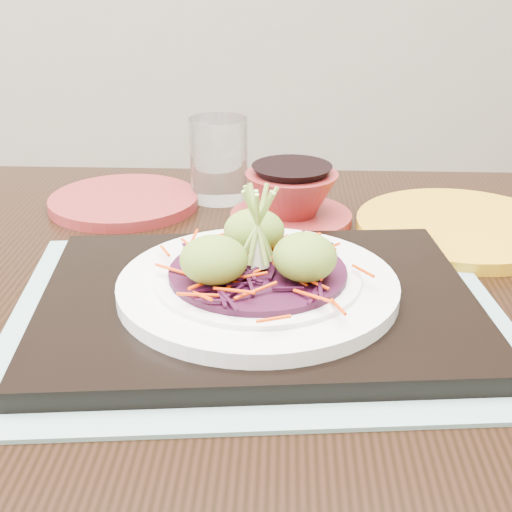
{
  "coord_description": "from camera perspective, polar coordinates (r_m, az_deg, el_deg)",
  "views": [
    {
      "loc": [
        0.01,
        -0.58,
        1.06
      ],
      "look_at": [
        0.06,
        -0.03,
        0.81
      ],
      "focal_mm": 50.0,
      "sensor_mm": 36.0,
      "label": 1
    }
  ],
  "objects": [
    {
      "name": "water_glass",
      "position": [
        0.87,
        -3.0,
        7.74
      ],
      "size": [
        0.08,
        0.08,
        0.1
      ],
      "primitive_type": "cylinder",
      "rotation": [
        0.0,
        0.0,
        0.14
      ],
      "color": "white",
      "rests_on": "dining_table"
    },
    {
      "name": "yellow_plate",
      "position": [
        0.81,
        15.97,
        2.24
      ],
      "size": [
        0.23,
        0.23,
        0.01
      ],
      "primitive_type": "cylinder",
      "rotation": [
        0.0,
        0.0,
        0.01
      ],
      "color": "#C38815",
      "rests_on": "dining_table"
    },
    {
      "name": "placemat",
      "position": [
        0.61,
        0.14,
        -4.49
      ],
      "size": [
        0.43,
        0.34,
        0.0
      ],
      "primitive_type": "cube",
      "rotation": [
        0.0,
        0.0,
        -0.02
      ],
      "color": "gray",
      "rests_on": "dining_table"
    },
    {
      "name": "terracotta_bowl_set",
      "position": [
        0.8,
        2.84,
        4.46
      ],
      "size": [
        0.15,
        0.15,
        0.06
      ],
      "rotation": [
        0.0,
        0.0,
        0.06
      ],
      "color": "maroon",
      "rests_on": "dining_table"
    },
    {
      "name": "cabbage_bed",
      "position": [
        0.6,
        0.15,
        -1.28
      ],
      "size": [
        0.15,
        0.15,
        0.01
      ],
      "primitive_type": "cylinder",
      "color": "#360A1E",
      "rests_on": "white_plate"
    },
    {
      "name": "scallion_garnish",
      "position": [
        0.58,
        0.15,
        2.22
      ],
      "size": [
        0.05,
        0.05,
        0.08
      ],
      "primitive_type": null,
      "color": "#8EB146",
      "rests_on": "cabbage_bed"
    },
    {
      "name": "dining_table",
      "position": [
        0.68,
        1.64,
        -11.65
      ],
      "size": [
        1.3,
        0.95,
        0.76
      ],
      "rotation": [
        0.0,
        0.0,
        -0.12
      ],
      "color": "black",
      "rests_on": "ground"
    },
    {
      "name": "carrot_julienne",
      "position": [
        0.59,
        0.15,
        -0.64
      ],
      "size": [
        0.18,
        0.18,
        0.01
      ],
      "primitive_type": null,
      "color": "#E73804",
      "rests_on": "cabbage_bed"
    },
    {
      "name": "guacamole_scoops",
      "position": [
        0.59,
        0.15,
        0.56
      ],
      "size": [
        0.13,
        0.11,
        0.04
      ],
      "color": "olive",
      "rests_on": "cabbage_bed"
    },
    {
      "name": "terracotta_side_plate",
      "position": [
        0.87,
        -10.51,
        4.33
      ],
      "size": [
        0.22,
        0.22,
        0.01
      ],
      "primitive_type": "cylinder",
      "rotation": [
        0.0,
        0.0,
        -0.3
      ],
      "color": "maroon",
      "rests_on": "dining_table"
    },
    {
      "name": "white_plate",
      "position": [
        0.6,
        0.14,
        -2.31
      ],
      "size": [
        0.24,
        0.24,
        0.02
      ],
      "color": "white",
      "rests_on": "serving_tray"
    },
    {
      "name": "serving_tray",
      "position": [
        0.61,
        0.14,
        -3.67
      ],
      "size": [
        0.37,
        0.28,
        0.02
      ],
      "primitive_type": "cube",
      "rotation": [
        0.0,
        0.0,
        -0.02
      ],
      "color": "black",
      "rests_on": "placemat"
    }
  ]
}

